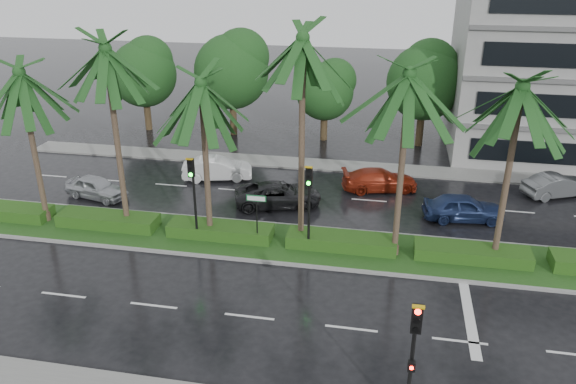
% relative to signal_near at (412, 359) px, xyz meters
% --- Properties ---
extents(ground, '(120.00, 120.00, 0.00)m').
position_rel_signal_near_xyz_m(ground, '(-6.00, 9.39, -2.50)').
color(ground, black).
rests_on(ground, ground).
extents(far_sidewalk, '(40.00, 2.00, 0.12)m').
position_rel_signal_near_xyz_m(far_sidewalk, '(-6.00, 21.39, -2.44)').
color(far_sidewalk, slate).
rests_on(far_sidewalk, ground).
extents(median, '(36.00, 4.00, 0.15)m').
position_rel_signal_near_xyz_m(median, '(-6.00, 10.39, -2.42)').
color(median, gray).
rests_on(median, ground).
extents(hedge, '(35.20, 1.40, 0.60)m').
position_rel_signal_near_xyz_m(hedge, '(-6.00, 10.39, -2.05)').
color(hedge, '#184012').
rests_on(hedge, median).
extents(lane_markings, '(34.00, 13.06, 0.01)m').
position_rel_signal_near_xyz_m(lane_markings, '(-2.96, 8.96, -2.50)').
color(lane_markings, silver).
rests_on(lane_markings, ground).
extents(palm_row, '(26.30, 4.20, 10.50)m').
position_rel_signal_near_xyz_m(palm_row, '(-7.25, 10.41, 5.42)').
color(palm_row, '#3F3224').
rests_on(palm_row, median).
extents(signal_near, '(0.34, 0.45, 4.36)m').
position_rel_signal_near_xyz_m(signal_near, '(0.00, 0.00, 0.00)').
color(signal_near, black).
rests_on(signal_near, near_sidewalk).
extents(signal_median_left, '(0.34, 0.42, 4.36)m').
position_rel_signal_near_xyz_m(signal_median_left, '(-10.00, 9.69, 0.49)').
color(signal_median_left, black).
rests_on(signal_median_left, median).
extents(signal_median_right, '(0.34, 0.42, 4.36)m').
position_rel_signal_near_xyz_m(signal_median_right, '(-4.50, 9.69, 0.49)').
color(signal_median_right, black).
rests_on(signal_median_right, median).
extents(street_sign, '(0.95, 0.09, 2.60)m').
position_rel_signal_near_xyz_m(street_sign, '(-7.00, 9.87, -0.38)').
color(street_sign, black).
rests_on(street_sign, median).
extents(bg_trees, '(33.00, 5.53, 7.99)m').
position_rel_signal_near_xyz_m(bg_trees, '(-6.32, 26.98, 2.25)').
color(bg_trees, '#372719').
rests_on(bg_trees, ground).
extents(car_silver, '(2.32, 3.99, 1.28)m').
position_rel_signal_near_xyz_m(car_silver, '(-17.50, 13.86, -1.87)').
color(car_silver, '#ABAEB3').
rests_on(car_silver, ground).
extents(car_white, '(2.52, 4.50, 1.40)m').
position_rel_signal_near_xyz_m(car_white, '(-11.50, 17.87, -1.80)').
color(car_white, silver).
rests_on(car_white, ground).
extents(car_darkgrey, '(3.47, 5.23, 1.34)m').
position_rel_signal_near_xyz_m(car_darkgrey, '(-7.00, 14.76, -1.84)').
color(car_darkgrey, black).
rests_on(car_darkgrey, ground).
extents(car_red, '(2.88, 4.76, 1.29)m').
position_rel_signal_near_xyz_m(car_red, '(-1.50, 18.04, -1.86)').
color(car_red, maroon).
rests_on(car_red, ground).
extents(car_blue, '(2.15, 4.34, 1.42)m').
position_rel_signal_near_xyz_m(car_blue, '(3.00, 14.81, -1.79)').
color(car_blue, navy).
rests_on(car_blue, ground).
extents(car_grey, '(2.95, 4.23, 1.32)m').
position_rel_signal_near_xyz_m(car_grey, '(8.66, 19.06, -1.84)').
color(car_grey, '#56595B').
rests_on(car_grey, ground).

